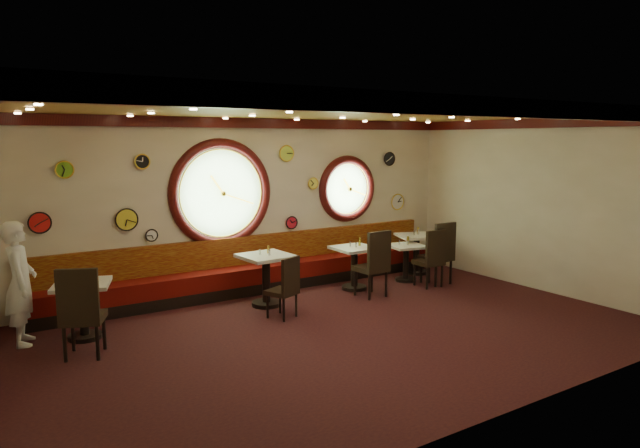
% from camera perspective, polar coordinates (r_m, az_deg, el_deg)
% --- Properties ---
extents(floor, '(9.00, 6.00, 0.00)m').
position_cam_1_polar(floor, '(8.58, 2.26, -10.70)').
color(floor, black).
rests_on(floor, ground).
extents(ceiling, '(9.00, 6.00, 0.02)m').
position_cam_1_polar(ceiling, '(8.11, 2.40, 11.18)').
color(ceiling, '#B77E33').
rests_on(ceiling, wall_back).
extents(wall_back, '(9.00, 0.02, 3.20)m').
position_cam_1_polar(wall_back, '(10.76, -6.92, 1.92)').
color(wall_back, beige).
rests_on(wall_back, floor).
extents(wall_front, '(9.00, 0.02, 3.20)m').
position_cam_1_polar(wall_front, '(6.04, 19.01, -3.59)').
color(wall_front, beige).
rests_on(wall_front, floor).
extents(wall_right, '(0.02, 6.00, 3.20)m').
position_cam_1_polar(wall_right, '(11.38, 21.19, 1.76)').
color(wall_right, beige).
rests_on(wall_right, floor).
extents(molding_back, '(9.00, 0.10, 0.18)m').
position_cam_1_polar(molding_back, '(10.65, -6.95, 9.99)').
color(molding_back, '#3A0A0A').
rests_on(molding_back, wall_back).
extents(molding_front, '(9.00, 0.10, 0.18)m').
position_cam_1_polar(molding_front, '(5.95, 19.33, 10.86)').
color(molding_front, '#3A0A0A').
rests_on(molding_front, wall_back).
extents(molding_right, '(0.10, 6.00, 0.18)m').
position_cam_1_polar(molding_right, '(11.28, 21.45, 9.38)').
color(molding_right, '#3A0A0A').
rests_on(molding_right, wall_back).
extents(banquette_base, '(8.00, 0.55, 0.20)m').
position_cam_1_polar(banquette_base, '(10.79, -6.12, -6.16)').
color(banquette_base, black).
rests_on(banquette_base, floor).
extents(banquette_seat, '(8.00, 0.55, 0.30)m').
position_cam_1_polar(banquette_seat, '(10.73, -6.14, -4.87)').
color(banquette_seat, '#540907').
rests_on(banquette_seat, banquette_base).
extents(banquette_back, '(8.00, 0.10, 0.55)m').
position_cam_1_polar(banquette_back, '(10.84, -6.70, -2.58)').
color(banquette_back, '#641007').
rests_on(banquette_back, wall_back).
extents(porthole_left_glass, '(1.66, 0.02, 1.66)m').
position_cam_1_polar(porthole_left_glass, '(10.49, -9.88, 3.06)').
color(porthole_left_glass, '#8DC576').
rests_on(porthole_left_glass, wall_back).
extents(porthole_left_frame, '(1.98, 0.18, 1.98)m').
position_cam_1_polar(porthole_left_frame, '(10.47, -9.85, 3.05)').
color(porthole_left_frame, '#3A0A0A').
rests_on(porthole_left_frame, wall_back).
extents(porthole_left_ring, '(1.61, 0.03, 1.61)m').
position_cam_1_polar(porthole_left_ring, '(10.45, -9.79, 3.04)').
color(porthole_left_ring, yellow).
rests_on(porthole_left_ring, wall_back).
extents(porthole_right_glass, '(1.10, 0.02, 1.10)m').
position_cam_1_polar(porthole_right_glass, '(11.86, 2.68, 3.54)').
color(porthole_right_glass, '#8DC576').
rests_on(porthole_right_glass, wall_back).
extents(porthole_right_frame, '(1.38, 0.18, 1.38)m').
position_cam_1_polar(porthole_right_frame, '(11.85, 2.72, 3.53)').
color(porthole_right_frame, '#3A0A0A').
rests_on(porthole_right_frame, wall_back).
extents(porthole_right_ring, '(1.09, 0.03, 1.09)m').
position_cam_1_polar(porthole_right_ring, '(11.83, 2.81, 3.52)').
color(porthole_right_ring, yellow).
rests_on(porthole_right_ring, wall_back).
extents(wall_clock_0, '(0.26, 0.03, 0.26)m').
position_cam_1_polar(wall_clock_0, '(9.70, -24.19, 4.98)').
color(wall_clock_0, '#68AC22').
rests_on(wall_clock_0, wall_back).
extents(wall_clock_1, '(0.32, 0.03, 0.32)m').
position_cam_1_polar(wall_clock_1, '(9.72, -26.24, 0.11)').
color(wall_clock_1, red).
rests_on(wall_clock_1, wall_back).
extents(wall_clock_2, '(0.24, 0.03, 0.24)m').
position_cam_1_polar(wall_clock_2, '(11.18, -2.88, 0.14)').
color(wall_clock_2, red).
rests_on(wall_clock_2, wall_back).
extents(wall_clock_3, '(0.20, 0.03, 0.20)m').
position_cam_1_polar(wall_clock_3, '(10.10, -16.51, -1.09)').
color(wall_clock_3, white).
rests_on(wall_clock_3, wall_back).
extents(wall_clock_4, '(0.22, 0.03, 0.22)m').
position_cam_1_polar(wall_clock_4, '(11.35, -0.71, 4.09)').
color(wall_clock_4, '#FDF954').
rests_on(wall_clock_4, wall_back).
extents(wall_clock_5, '(0.34, 0.03, 0.34)m').
position_cam_1_polar(wall_clock_5, '(12.70, 7.73, 2.21)').
color(wall_clock_5, silver).
rests_on(wall_clock_5, wall_back).
extents(wall_clock_6, '(0.36, 0.03, 0.36)m').
position_cam_1_polar(wall_clock_6, '(9.96, -18.78, 0.42)').
color(wall_clock_6, yellow).
rests_on(wall_clock_6, wall_back).
extents(wall_clock_7, '(0.28, 0.03, 0.28)m').
position_cam_1_polar(wall_clock_7, '(12.47, 6.94, 6.49)').
color(wall_clock_7, black).
rests_on(wall_clock_7, wall_back).
extents(wall_clock_8, '(0.30, 0.03, 0.30)m').
position_cam_1_polar(wall_clock_8, '(11.01, -3.38, 7.07)').
color(wall_clock_8, '#BBDA44').
rests_on(wall_clock_8, wall_back).
extents(wall_clock_9, '(0.24, 0.03, 0.24)m').
position_cam_1_polar(wall_clock_9, '(9.95, -17.36, 5.98)').
color(wall_clock_9, black).
rests_on(wall_clock_9, wall_back).
extents(table_a, '(0.94, 0.94, 0.82)m').
position_cam_1_polar(table_a, '(8.80, -22.62, -7.34)').
color(table_a, black).
rests_on(table_a, floor).
extents(table_b, '(0.86, 0.86, 0.89)m').
position_cam_1_polar(table_b, '(9.75, -5.41, -4.96)').
color(table_b, black).
rests_on(table_b, floor).
extents(table_c, '(0.76, 0.76, 0.81)m').
position_cam_1_polar(table_c, '(10.79, 3.44, -3.87)').
color(table_c, black).
rests_on(table_c, floor).
extents(table_d, '(0.79, 0.79, 0.73)m').
position_cam_1_polar(table_d, '(11.53, 8.59, -3.40)').
color(table_d, black).
rests_on(table_d, floor).
extents(table_e, '(0.97, 0.97, 0.83)m').
position_cam_1_polar(table_e, '(12.20, 9.61, -2.49)').
color(table_e, black).
rests_on(table_e, floor).
extents(chair_a, '(0.67, 0.67, 0.75)m').
position_cam_1_polar(chair_a, '(7.97, -22.81, -7.63)').
color(chair_a, black).
rests_on(chair_a, floor).
extents(chair_b, '(0.54, 0.54, 0.61)m').
position_cam_1_polar(chair_b, '(9.03, -3.40, -5.96)').
color(chair_b, black).
rests_on(chair_b, floor).
extents(chair_c, '(0.54, 0.54, 0.75)m').
position_cam_1_polar(chair_c, '(10.22, 5.51, -3.55)').
color(chair_c, black).
rests_on(chair_c, floor).
extents(chair_d, '(0.49, 0.49, 0.69)m').
position_cam_1_polar(chair_d, '(11.09, 11.15, -3.01)').
color(chair_d, black).
rests_on(chair_d, floor).
extents(chair_e, '(0.52, 0.52, 0.76)m').
position_cam_1_polar(chair_e, '(11.32, 11.97, -2.48)').
color(chair_e, black).
rests_on(chair_e, floor).
extents(condiment_a_salt, '(0.03, 0.03, 0.09)m').
position_cam_1_polar(condiment_a_salt, '(8.75, -23.17, -5.11)').
color(condiment_a_salt, silver).
rests_on(condiment_a_salt, table_a).
extents(condiment_b_salt, '(0.03, 0.03, 0.10)m').
position_cam_1_polar(condiment_b_salt, '(9.68, -6.04, -2.80)').
color(condiment_b_salt, silver).
rests_on(condiment_b_salt, table_b).
extents(condiment_c_salt, '(0.03, 0.03, 0.09)m').
position_cam_1_polar(condiment_c_salt, '(10.76, 3.04, -2.03)').
color(condiment_c_salt, silver).
rests_on(condiment_c_salt, table_c).
extents(condiment_d_salt, '(0.03, 0.03, 0.09)m').
position_cam_1_polar(condiment_d_salt, '(11.49, 7.94, -1.83)').
color(condiment_d_salt, silver).
rests_on(condiment_d_salt, table_d).
extents(condiment_a_pepper, '(0.04, 0.04, 0.11)m').
position_cam_1_polar(condiment_a_pepper, '(8.69, -22.25, -5.08)').
color(condiment_a_pepper, '#BABABF').
rests_on(condiment_a_pepper, table_a).
extents(condiment_b_pepper, '(0.04, 0.04, 0.10)m').
position_cam_1_polar(condiment_b_pepper, '(9.60, -5.08, -2.87)').
color(condiment_b_pepper, '#BABABF').
rests_on(condiment_b_pepper, table_b).
extents(condiment_c_pepper, '(0.03, 0.03, 0.09)m').
position_cam_1_polar(condiment_c_pepper, '(10.69, 3.63, -2.10)').
color(condiment_c_pepper, silver).
rests_on(condiment_c_pepper, table_c).
extents(condiment_d_pepper, '(0.03, 0.03, 0.09)m').
position_cam_1_polar(condiment_d_pepper, '(11.47, 8.78, -1.86)').
color(condiment_d_pepper, silver).
rests_on(condiment_d_pepper, table_d).
extents(condiment_a_bottle, '(0.05, 0.05, 0.15)m').
position_cam_1_polar(condiment_a_bottle, '(8.76, -21.87, -4.84)').
color(condiment_a_bottle, gold).
rests_on(condiment_a_bottle, table_a).
extents(condiment_b_bottle, '(0.04, 0.04, 0.14)m').
position_cam_1_polar(condiment_b_bottle, '(9.78, -5.19, -2.54)').
color(condiment_b_bottle, gold).
rests_on(condiment_b_bottle, table_b).
extents(condiment_c_bottle, '(0.05, 0.05, 0.15)m').
position_cam_1_polar(condiment_c_bottle, '(10.85, 3.98, -1.78)').
color(condiment_c_bottle, gold).
rests_on(condiment_c_bottle, table_c).
extents(condiment_d_bottle, '(0.05, 0.05, 0.15)m').
position_cam_1_polar(condiment_d_bottle, '(11.59, 8.79, -1.60)').
color(condiment_d_bottle, yellow).
rests_on(condiment_d_bottle, table_d).
extents(condiment_e_salt, '(0.04, 0.04, 0.10)m').
position_cam_1_polar(condiment_e_salt, '(12.08, 9.40, -0.87)').
color(condiment_e_salt, silver).
rests_on(condiment_e_salt, table_e).
extents(condiment_e_pepper, '(0.04, 0.04, 0.11)m').
position_cam_1_polar(condiment_e_pepper, '(12.17, 9.81, -0.79)').
color(condiment_e_pepper, silver).
rests_on(condiment_e_pepper, table_e).
extents(condiment_e_bottle, '(0.04, 0.04, 0.14)m').
position_cam_1_polar(condiment_e_bottle, '(12.26, 9.77, -0.64)').
color(condiment_e_bottle, gold).
rests_on(condiment_e_bottle, table_e).
extents(waiter, '(0.51, 0.69, 1.72)m').
position_cam_1_polar(waiter, '(8.86, -27.77, -5.25)').
color(waiter, white).
rests_on(waiter, floor).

